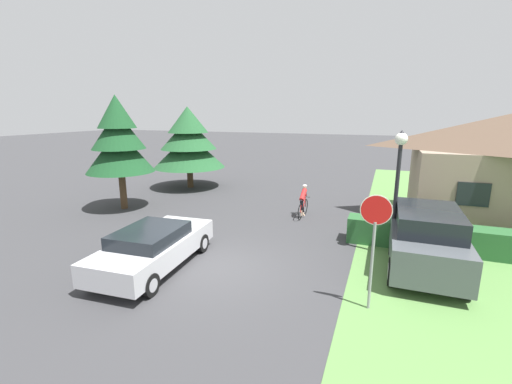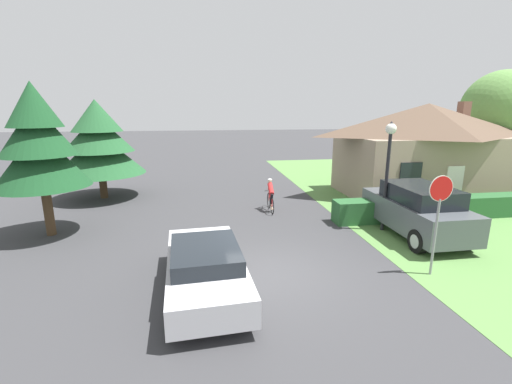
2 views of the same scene
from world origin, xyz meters
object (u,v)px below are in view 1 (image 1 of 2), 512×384
Objects in this scene: stop_sign at (375,230)px; conifer_tall_far at (189,142)px; sedan_left_lane at (154,247)px; cyclist at (303,202)px; parked_suv_right at (425,238)px; street_lamp at (399,168)px; conifer_tall_near at (118,140)px.

conifer_tall_far reaches higher than stop_sign.
cyclist is (3.08, 6.97, 0.02)m from sedan_left_lane.
conifer_tall_far is at bearing -44.70° from stop_sign.
parked_suv_right is 1.12× the size of street_lamp.
cyclist is 0.36× the size of parked_suv_right.
stop_sign is 3.86m from street_lamp.
stop_sign is at bearing -93.77° from sedan_left_lane.
stop_sign is (3.34, -6.98, 1.35)m from cyclist.
stop_sign reaches higher than parked_suv_right.
cyclist is 6.20m from parked_suv_right.
conifer_tall_far is at bearing 67.06° from cyclist.
street_lamp is at bearing 55.04° from parked_suv_right.
parked_suv_right is at bearing -72.58° from sedan_left_lane.
stop_sign is at bearing -97.90° from street_lamp.
conifer_tall_far is (0.46, 5.60, -0.51)m from conifer_tall_near.
street_lamp is 0.82× the size of conifer_tall_far.
street_lamp reaches higher than stop_sign.
street_lamp is 12.80m from conifer_tall_near.
cyclist is 7.85m from stop_sign.
street_lamp is 0.75× the size of conifer_tall_near.
parked_suv_right is 0.84× the size of conifer_tall_near.
sedan_left_lane is 2.73× the size of cyclist.
conifer_tall_near reaches higher than parked_suv_right.
parked_suv_right is at bearing -128.06° from cyclist.
conifer_tall_near is 1.09× the size of conifer_tall_far.
parked_suv_right is at bearing -34.86° from street_lamp.
street_lamp reaches higher than cyclist.
sedan_left_lane is at bearing -63.69° from conifer_tall_far.
stop_sign reaches higher than sedan_left_lane.
stop_sign is 0.69× the size of street_lamp.
conifer_tall_far is at bearing 150.05° from street_lamp.
conifer_tall_near is (-5.78, 5.15, 2.78)m from sedan_left_lane.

